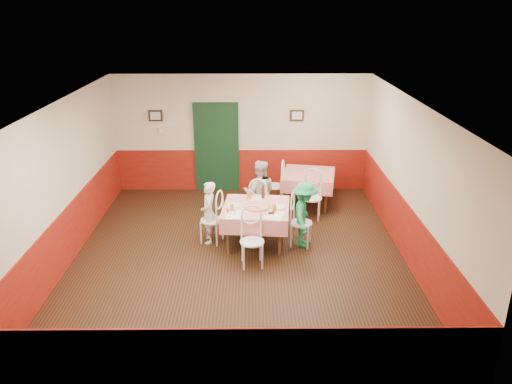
{
  "coord_description": "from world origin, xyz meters",
  "views": [
    {
      "loc": [
        0.23,
        -8.05,
        4.35
      ],
      "look_at": [
        0.31,
        0.55,
        1.05
      ],
      "focal_mm": 35.0,
      "sensor_mm": 36.0,
      "label": 1
    }
  ],
  "objects_px": {
    "beer_bottle": "(263,193)",
    "chair_near": "(252,242)",
    "chair_left": "(212,220)",
    "diner_left": "(209,213)",
    "chair_far": "(259,204)",
    "pizza": "(257,206)",
    "glass_c": "(249,196)",
    "glass_b": "(274,208)",
    "second_table": "(308,189)",
    "chair_right": "(301,223)",
    "chair_second_a": "(275,186)",
    "glass_a": "(232,208)",
    "main_table": "(256,225)",
    "diner_far": "(259,193)",
    "wallet": "(271,213)",
    "chair_second_b": "(312,198)",
    "diner_right": "(304,214)"
  },
  "relations": [
    {
      "from": "glass_a",
      "to": "beer_bottle",
      "type": "bearing_deg",
      "value": 45.51
    },
    {
      "from": "chair_left",
      "to": "chair_far",
      "type": "bearing_deg",
      "value": 147.44
    },
    {
      "from": "chair_far",
      "to": "wallet",
      "type": "relative_size",
      "value": 8.18
    },
    {
      "from": "chair_second_a",
      "to": "main_table",
      "type": "bearing_deg",
      "value": -1.93
    },
    {
      "from": "chair_left",
      "to": "glass_a",
      "type": "relative_size",
      "value": 7.19
    },
    {
      "from": "main_table",
      "to": "pizza",
      "type": "relative_size",
      "value": 2.61
    },
    {
      "from": "chair_far",
      "to": "chair_right",
      "type": "bearing_deg",
      "value": 139.89
    },
    {
      "from": "chair_left",
      "to": "glass_a",
      "type": "distance_m",
      "value": 0.61
    },
    {
      "from": "second_table",
      "to": "diner_far",
      "type": "relative_size",
      "value": 0.81
    },
    {
      "from": "chair_right",
      "to": "chair_near",
      "type": "distance_m",
      "value": 1.2
    },
    {
      "from": "chair_near",
      "to": "beer_bottle",
      "type": "xyz_separation_m",
      "value": [
        0.21,
        1.24,
        0.43
      ]
    },
    {
      "from": "main_table",
      "to": "chair_second_b",
      "type": "relative_size",
      "value": 1.36
    },
    {
      "from": "wallet",
      "to": "diner_far",
      "type": "xyz_separation_m",
      "value": [
        -0.19,
        1.23,
        -0.08
      ]
    },
    {
      "from": "second_table",
      "to": "diner_left",
      "type": "bearing_deg",
      "value": -138.48
    },
    {
      "from": "chair_left",
      "to": "beer_bottle",
      "type": "distance_m",
      "value": 1.12
    },
    {
      "from": "second_table",
      "to": "diner_left",
      "type": "distance_m",
      "value": 2.8
    },
    {
      "from": "chair_far",
      "to": "diner_left",
      "type": "xyz_separation_m",
      "value": [
        -0.97,
        -0.77,
        0.16
      ]
    },
    {
      "from": "chair_left",
      "to": "diner_left",
      "type": "xyz_separation_m",
      "value": [
        -0.05,
        0.0,
        0.16
      ]
    },
    {
      "from": "chair_left",
      "to": "chair_near",
      "type": "bearing_deg",
      "value": 57.44
    },
    {
      "from": "diner_left",
      "to": "diner_far",
      "type": "relative_size",
      "value": 0.88
    },
    {
      "from": "main_table",
      "to": "diner_left",
      "type": "bearing_deg",
      "value": 174.9
    },
    {
      "from": "second_table",
      "to": "chair_far",
      "type": "distance_m",
      "value": 1.56
    },
    {
      "from": "pizza",
      "to": "diner_right",
      "type": "distance_m",
      "value": 0.89
    },
    {
      "from": "pizza",
      "to": "diner_left",
      "type": "xyz_separation_m",
      "value": [
        -0.92,
        0.12,
        -0.17
      ]
    },
    {
      "from": "diner_left",
      "to": "diner_right",
      "type": "height_order",
      "value": "diner_right"
    },
    {
      "from": "chair_near",
      "to": "wallet",
      "type": "bearing_deg",
      "value": 50.69
    },
    {
      "from": "glass_c",
      "to": "wallet",
      "type": "distance_m",
      "value": 0.83
    },
    {
      "from": "glass_c",
      "to": "glass_b",
      "type": "bearing_deg",
      "value": -54.32
    },
    {
      "from": "chair_left",
      "to": "chair_near",
      "type": "xyz_separation_m",
      "value": [
        0.77,
        -0.92,
        0.0
      ]
    },
    {
      "from": "chair_near",
      "to": "wallet",
      "type": "xyz_separation_m",
      "value": [
        0.35,
        0.51,
        0.32
      ]
    },
    {
      "from": "main_table",
      "to": "chair_second_b",
      "type": "height_order",
      "value": "chair_second_b"
    },
    {
      "from": "wallet",
      "to": "chair_second_b",
      "type": "bearing_deg",
      "value": 63.72
    },
    {
      "from": "chair_near",
      "to": "glass_c",
      "type": "height_order",
      "value": "chair_near"
    },
    {
      "from": "chair_left",
      "to": "glass_b",
      "type": "distance_m",
      "value": 1.28
    },
    {
      "from": "second_table",
      "to": "chair_far",
      "type": "bearing_deg",
      "value": -135.9
    },
    {
      "from": "beer_bottle",
      "to": "chair_near",
      "type": "bearing_deg",
      "value": -99.79
    },
    {
      "from": "second_table",
      "to": "chair_right",
      "type": "xyz_separation_m",
      "value": [
        -0.35,
        -2.01,
        0.08
      ]
    },
    {
      "from": "chair_second_a",
      "to": "glass_a",
      "type": "height_order",
      "value": "chair_second_a"
    },
    {
      "from": "glass_c",
      "to": "diner_far",
      "type": "height_order",
      "value": "diner_far"
    },
    {
      "from": "chair_second_b",
      "to": "diner_right",
      "type": "height_order",
      "value": "diner_right"
    },
    {
      "from": "glass_c",
      "to": "diner_right",
      "type": "xyz_separation_m",
      "value": [
        1.03,
        -0.47,
        -0.19
      ]
    },
    {
      "from": "chair_left",
      "to": "diner_right",
      "type": "bearing_deg",
      "value": 102.44
    },
    {
      "from": "main_table",
      "to": "chair_left",
      "type": "xyz_separation_m",
      "value": [
        -0.85,
        0.08,
        0.08
      ]
    },
    {
      "from": "second_table",
      "to": "pizza",
      "type": "relative_size",
      "value": 2.4
    },
    {
      "from": "chair_right",
      "to": "glass_a",
      "type": "xyz_separation_m",
      "value": [
        -1.29,
        -0.12,
        0.37
      ]
    },
    {
      "from": "diner_far",
      "to": "chair_right",
      "type": "bearing_deg",
      "value": 134.05
    },
    {
      "from": "chair_left",
      "to": "wallet",
      "type": "height_order",
      "value": "chair_left"
    },
    {
      "from": "chair_left",
      "to": "chair_near",
      "type": "distance_m",
      "value": 1.2
    },
    {
      "from": "main_table",
      "to": "chair_right",
      "type": "height_order",
      "value": "chair_right"
    },
    {
      "from": "glass_b",
      "to": "glass_c",
      "type": "relative_size",
      "value": 1.13
    }
  ]
}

